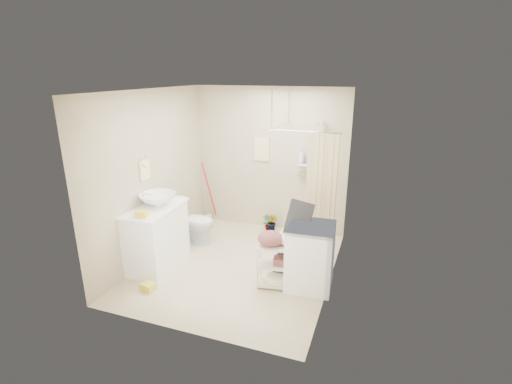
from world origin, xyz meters
TOP-DOWN VIEW (x-y plane):
  - floor at (0.00, 0.00)m, footprint 3.20×3.20m
  - ceiling at (0.00, 0.00)m, footprint 2.80×3.20m
  - wall_back at (0.00, 1.60)m, footprint 2.80×0.04m
  - wall_front at (0.00, -1.60)m, footprint 2.80×0.04m
  - wall_left at (-1.40, 0.00)m, footprint 0.04×3.20m
  - wall_right at (1.40, 0.00)m, footprint 0.04×3.20m
  - vanity at (-1.16, -0.36)m, footprint 0.65×1.09m
  - sink at (-1.15, -0.27)m, footprint 0.58×0.58m
  - counter_basket at (-1.09, -0.74)m, footprint 0.17×0.14m
  - floor_basket at (-0.89, -1.02)m, footprint 0.29×0.24m
  - toilet at (-1.04, 0.54)m, footprint 0.75×0.43m
  - mop at (-1.23, 1.49)m, footprint 0.13×0.13m
  - potted_plant_a at (0.01, 1.44)m, footprint 0.19×0.18m
  - potted_plant_b at (0.13, 1.40)m, footprint 0.25×0.24m
  - hanging_towel at (-0.15, 1.58)m, footprint 0.28×0.03m
  - towel_ring at (-1.38, -0.20)m, footprint 0.04×0.22m
  - tp_holder at (-1.36, 0.05)m, footprint 0.08×0.12m
  - shower at (0.85, 1.05)m, footprint 1.10×1.10m
  - shampoo_bottle_a at (0.60, 1.52)m, footprint 0.13×0.13m
  - shampoo_bottle_b at (0.73, 1.52)m, footprint 0.09×0.09m
  - washing_machine at (1.14, -0.15)m, footprint 0.65×0.67m
  - laundry_rack at (0.72, -0.32)m, footprint 0.58×0.40m
  - ironing_board at (0.88, -0.09)m, footprint 0.34×0.12m

SIDE VIEW (x-z plane):
  - floor at x=0.00m, z-range 0.00..0.00m
  - floor_basket at x=-0.89m, z-range 0.00..0.14m
  - potted_plant_a at x=0.01m, z-range 0.00..0.30m
  - potted_plant_b at x=0.13m, z-range 0.00..0.36m
  - laundry_rack at x=0.72m, z-range 0.00..0.74m
  - toilet at x=-1.04m, z-range 0.00..0.76m
  - washing_machine at x=1.14m, z-range 0.00..0.89m
  - vanity at x=-1.16m, z-range 0.00..0.94m
  - ironing_board at x=0.88m, z-range 0.00..1.20m
  - mop at x=-1.23m, z-range 0.00..1.21m
  - tp_holder at x=-1.36m, z-range 0.65..0.79m
  - counter_basket at x=-1.09m, z-range 0.94..1.03m
  - sink at x=-1.15m, z-range 0.94..1.12m
  - shower at x=0.85m, z-range 0.00..2.10m
  - wall_back at x=0.00m, z-range 0.00..2.60m
  - wall_front at x=0.00m, z-range 0.00..2.60m
  - wall_left at x=-1.40m, z-range 0.00..2.60m
  - wall_right at x=1.40m, z-range 0.00..2.60m
  - shampoo_bottle_b at x=0.73m, z-range 1.32..1.48m
  - shampoo_bottle_a at x=0.60m, z-range 1.32..1.57m
  - towel_ring at x=-1.38m, z-range 1.30..1.64m
  - hanging_towel at x=-0.15m, z-range 1.29..1.71m
  - ceiling at x=0.00m, z-range 2.58..2.62m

